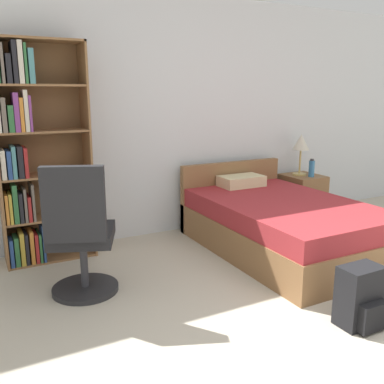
# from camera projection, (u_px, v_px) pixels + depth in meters

# --- Properties ---
(wall_back) EXTENTS (9.00, 0.06, 2.60)m
(wall_back) POSITION_uv_depth(u_px,v_px,m) (185.00, 117.00, 4.82)
(wall_back) COLOR silver
(wall_back) RESTS_ON ground_plane
(bookshelf) EXTENTS (0.82, 0.33, 2.03)m
(bookshelf) POSITION_uv_depth(u_px,v_px,m) (31.00, 154.00, 3.88)
(bookshelf) COLOR brown
(bookshelf) RESTS_ON ground_plane
(bed) EXTENTS (1.31, 2.03, 0.77)m
(bed) POSITION_uv_depth(u_px,v_px,m) (279.00, 224.00, 4.35)
(bed) COLOR brown
(bed) RESTS_ON ground_plane
(office_chair) EXTENTS (0.64, 0.69, 1.08)m
(office_chair) POSITION_uv_depth(u_px,v_px,m) (80.00, 237.00, 3.27)
(office_chair) COLOR #232326
(office_chair) RESTS_ON ground_plane
(nightstand) EXTENTS (0.44, 0.50, 0.55)m
(nightstand) POSITION_uv_depth(u_px,v_px,m) (302.00, 196.00, 5.45)
(nightstand) COLOR brown
(nightstand) RESTS_ON ground_plane
(table_lamp) EXTENTS (0.20, 0.20, 0.51)m
(table_lamp) POSITION_uv_depth(u_px,v_px,m) (301.00, 145.00, 5.32)
(table_lamp) COLOR tan
(table_lamp) RESTS_ON nightstand
(water_bottle) EXTENTS (0.07, 0.07, 0.22)m
(water_bottle) POSITION_uv_depth(u_px,v_px,m) (312.00, 168.00, 5.27)
(water_bottle) COLOR teal
(water_bottle) RESTS_ON nightstand
(backpack_black) EXTENTS (0.30, 0.26, 0.43)m
(backpack_black) POSITION_uv_depth(u_px,v_px,m) (361.00, 298.00, 2.92)
(backpack_black) COLOR black
(backpack_black) RESTS_ON ground_plane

